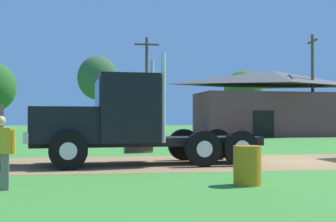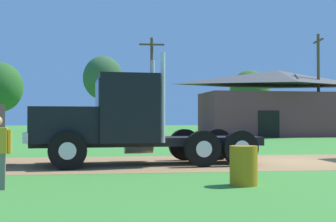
{
  "view_description": "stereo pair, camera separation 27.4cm",
  "coord_description": "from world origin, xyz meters",
  "px_view_note": "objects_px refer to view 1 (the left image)",
  "views": [
    {
      "loc": [
        -6.77,
        -15.58,
        1.5
      ],
      "look_at": [
        -4.59,
        -0.42,
        1.77
      ],
      "focal_mm": 49.13,
      "sensor_mm": 36.0,
      "label": 1
    },
    {
      "loc": [
        -6.5,
        -15.62,
        1.5
      ],
      "look_at": [
        -4.59,
        -0.42,
        1.77
      ],
      "focal_mm": 49.13,
      "sensor_mm": 36.0,
      "label": 2
    }
  ],
  "objects_px": {
    "shed_building": "(271,104)",
    "utility_pole_near": "(147,84)",
    "utility_pole_far": "(313,82)",
    "steel_barrel": "(247,165)",
    "truck_foreground_white": "(120,123)",
    "visitor_walking_mid": "(1,151)"
  },
  "relations": [
    {
      "from": "utility_pole_near",
      "to": "utility_pole_far",
      "type": "height_order",
      "value": "utility_pole_far"
    },
    {
      "from": "visitor_walking_mid",
      "to": "steel_barrel",
      "type": "height_order",
      "value": "visitor_walking_mid"
    },
    {
      "from": "steel_barrel",
      "to": "shed_building",
      "type": "relative_size",
      "value": 0.06
    },
    {
      "from": "truck_foreground_white",
      "to": "steel_barrel",
      "type": "xyz_separation_m",
      "value": [
        2.69,
        -5.08,
        -0.94
      ]
    },
    {
      "from": "visitor_walking_mid",
      "to": "shed_building",
      "type": "distance_m",
      "value": 33.46
    },
    {
      "from": "steel_barrel",
      "to": "utility_pole_far",
      "type": "xyz_separation_m",
      "value": [
        14.9,
        27.67,
        4.26
      ]
    },
    {
      "from": "visitor_walking_mid",
      "to": "shed_building",
      "type": "relative_size",
      "value": 0.11
    },
    {
      "from": "truck_foreground_white",
      "to": "visitor_walking_mid",
      "type": "bearing_deg",
      "value": -118.13
    },
    {
      "from": "shed_building",
      "to": "utility_pole_far",
      "type": "distance_m",
      "value": 3.99
    },
    {
      "from": "truck_foreground_white",
      "to": "steel_barrel",
      "type": "relative_size",
      "value": 8.75
    },
    {
      "from": "visitor_walking_mid",
      "to": "shed_building",
      "type": "xyz_separation_m",
      "value": [
        16.96,
        28.77,
        1.98
      ]
    },
    {
      "from": "shed_building",
      "to": "steel_barrel",
      "type": "bearing_deg",
      "value": -111.9
    },
    {
      "from": "truck_foreground_white",
      "to": "utility_pole_near",
      "type": "bearing_deg",
      "value": 82.48
    },
    {
      "from": "visitor_walking_mid",
      "to": "utility_pole_far",
      "type": "relative_size",
      "value": 0.18
    },
    {
      "from": "truck_foreground_white",
      "to": "shed_building",
      "type": "height_order",
      "value": "shed_building"
    },
    {
      "from": "steel_barrel",
      "to": "utility_pole_far",
      "type": "height_order",
      "value": "utility_pole_far"
    },
    {
      "from": "shed_building",
      "to": "utility_pole_near",
      "type": "distance_m",
      "value": 11.18
    },
    {
      "from": "truck_foreground_white",
      "to": "utility_pole_near",
      "type": "relative_size",
      "value": 0.9
    },
    {
      "from": "utility_pole_near",
      "to": "utility_pole_far",
      "type": "bearing_deg",
      "value": -9.19
    },
    {
      "from": "visitor_walking_mid",
      "to": "utility_pole_near",
      "type": "height_order",
      "value": "utility_pole_near"
    },
    {
      "from": "visitor_walking_mid",
      "to": "steel_barrel",
      "type": "distance_m",
      "value": 5.4
    },
    {
      "from": "steel_barrel",
      "to": "utility_pole_far",
      "type": "bearing_deg",
      "value": 61.69
    }
  ]
}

